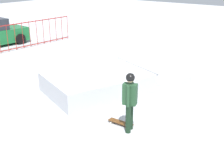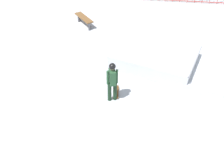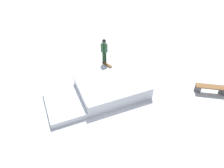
% 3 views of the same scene
% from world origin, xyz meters
% --- Properties ---
extents(ground_plane, '(60.00, 60.00, 0.00)m').
position_xyz_m(ground_plane, '(0.00, 0.00, 0.00)').
color(ground_plane, '#B7BABF').
extents(skate_ramp, '(5.96, 4.30, 0.74)m').
position_xyz_m(skate_ramp, '(-0.56, -0.54, 0.32)').
color(skate_ramp, silver).
rests_on(skate_ramp, ground).
extents(skater, '(0.42, 0.43, 1.73)m').
position_xyz_m(skater, '(-2.74, -3.00, 1.01)').
color(skater, black).
rests_on(skater, ground).
extents(skateboard, '(0.29, 0.81, 0.09)m').
position_xyz_m(skateboard, '(-2.62, -2.61, 0.08)').
color(skateboard, '#593314').
rests_on(skateboard, ground).
extents(park_bench, '(1.29, 1.51, 0.48)m').
position_xyz_m(park_bench, '(-4.95, 3.33, 0.36)').
color(park_bench, brown).
rests_on(park_bench, ground).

